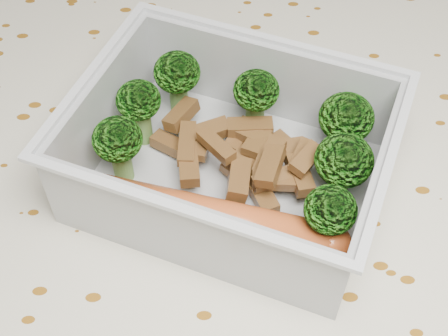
{
  "coord_description": "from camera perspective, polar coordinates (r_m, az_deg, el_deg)",
  "views": [
    {
      "loc": [
        0.0,
        -0.25,
        1.09
      ],
      "look_at": [
        0.0,
        -0.0,
        0.78
      ],
      "focal_mm": 50.0,
      "sensor_mm": 36.0,
      "label": 1
    }
  ],
  "objects": [
    {
      "name": "sausage",
      "position": [
        0.38,
        -1.15,
        -4.59
      ],
      "size": [
        0.17,
        0.07,
        0.03
      ],
      "color": "#C65524",
      "rests_on": "lunch_container"
    },
    {
      "name": "lunch_container",
      "position": [
        0.41,
        0.58,
        0.66
      ],
      "size": [
        0.24,
        0.22,
        0.07
      ],
      "color": "silver",
      "rests_on": "tablecloth"
    },
    {
      "name": "meat_pile",
      "position": [
        0.42,
        1.79,
        1.27
      ],
      "size": [
        0.12,
        0.09,
        0.03
      ],
      "color": "brown",
      "rests_on": "lunch_container"
    },
    {
      "name": "broccoli_florets",
      "position": [
        0.4,
        2.67,
        3.57
      ],
      "size": [
        0.18,
        0.15,
        0.05
      ],
      "color": "#608C3F",
      "rests_on": "lunch_container"
    },
    {
      "name": "dining_table",
      "position": [
        0.5,
        -0.55,
        -8.05
      ],
      "size": [
        1.4,
        0.9,
        0.75
      ],
      "color": "brown",
      "rests_on": "ground"
    },
    {
      "name": "tablecloth",
      "position": [
        0.45,
        -0.6,
        -4.79
      ],
      "size": [
        1.46,
        0.96,
        0.19
      ],
      "color": "beige",
      "rests_on": "dining_table"
    }
  ]
}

